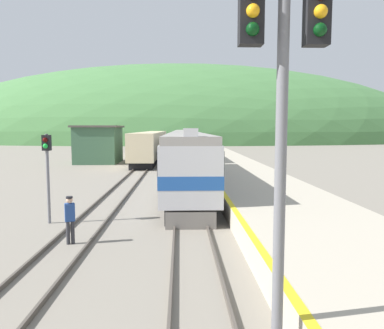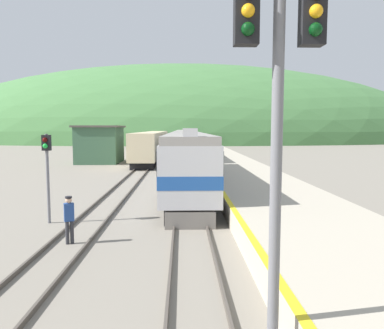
# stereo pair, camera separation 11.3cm
# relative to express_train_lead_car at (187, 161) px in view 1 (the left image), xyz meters

# --- Properties ---
(track_main) EXTENTS (1.52, 180.00, 0.16)m
(track_main) POSITION_rel_express_train_lead_car_xyz_m (0.00, 44.73, -2.13)
(track_main) COLOR #4C443D
(track_main) RESTS_ON ground
(track_siding) EXTENTS (1.52, 180.00, 0.16)m
(track_siding) POSITION_rel_express_train_lead_car_xyz_m (-4.62, 44.73, -2.13)
(track_siding) COLOR #4C443D
(track_siding) RESTS_ON ground
(platform) EXTENTS (5.83, 140.00, 0.95)m
(platform) POSITION_rel_express_train_lead_car_xyz_m (4.64, 24.73, -1.73)
(platform) COLOR #B2A893
(platform) RESTS_ON ground
(distant_hills) EXTENTS (179.16, 80.62, 51.78)m
(distant_hills) POSITION_rel_express_train_lead_car_xyz_m (0.00, 106.46, -2.21)
(distant_hills) COLOR #477A42
(distant_hills) RESTS_ON ground
(station_shed) EXTENTS (5.59, 7.04, 4.73)m
(station_shed) POSITION_rel_express_train_lead_car_xyz_m (-10.84, 22.82, 0.18)
(station_shed) COLOR #385B42
(station_shed) RESTS_ON ground
(express_train_lead_car) EXTENTS (2.89, 19.30, 4.39)m
(express_train_lead_car) POSITION_rel_express_train_lead_car_xyz_m (0.00, 0.00, 0.00)
(express_train_lead_car) COLOR black
(express_train_lead_car) RESTS_ON ground
(carriage_second) EXTENTS (2.88, 20.99, 4.03)m
(carriage_second) POSITION_rel_express_train_lead_car_xyz_m (0.00, 21.26, -0.01)
(carriage_second) COLOR black
(carriage_second) RESTS_ON ground
(carriage_third) EXTENTS (2.88, 20.99, 4.03)m
(carriage_third) POSITION_rel_express_train_lead_car_xyz_m (0.00, 43.12, -0.01)
(carriage_third) COLOR black
(carriage_third) RESTS_ON ground
(carriage_fourth) EXTENTS (2.88, 20.99, 4.03)m
(carriage_fourth) POSITION_rel_express_train_lead_car_xyz_m (0.00, 64.99, -0.01)
(carriage_fourth) COLOR black
(carriage_fourth) RESTS_ON ground
(carriage_fifth) EXTENTS (2.88, 20.99, 4.03)m
(carriage_fifth) POSITION_rel_express_train_lead_car_xyz_m (0.00, 86.86, -0.01)
(carriage_fifth) COLOR black
(carriage_fifth) RESTS_ON ground
(siding_train) EXTENTS (2.90, 34.81, 3.86)m
(siding_train) POSITION_rel_express_train_lead_car_xyz_m (-4.62, 30.40, -0.22)
(siding_train) COLOR black
(siding_train) RESTS_ON ground
(signal_mast_main) EXTENTS (2.20, 0.42, 7.77)m
(signal_mast_main) POSITION_rel_express_train_lead_car_xyz_m (1.27, -18.94, 2.90)
(signal_mast_main) COLOR slate
(signal_mast_main) RESTS_ON ground
(signal_post_siding) EXTENTS (0.36, 0.42, 4.13)m
(signal_post_siding) POSITION_rel_express_train_lead_car_xyz_m (-6.52, -8.09, 0.75)
(signal_post_siding) COLOR slate
(signal_post_siding) RESTS_ON ground
(track_worker) EXTENTS (0.42, 0.34, 1.83)m
(track_worker) POSITION_rel_express_train_lead_car_xyz_m (-4.63, -11.26, -1.15)
(track_worker) COLOR #2D2D33
(track_worker) RESTS_ON ground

